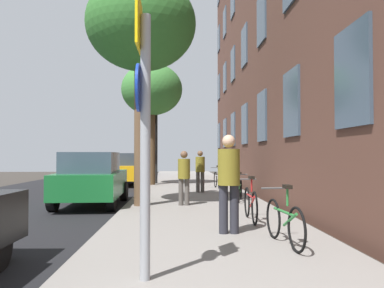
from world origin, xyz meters
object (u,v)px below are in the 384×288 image
Objects in this scene: bicycle_3 at (217,179)px; bicycle_1 at (251,203)px; pedestrian_1 at (184,174)px; car_3 at (139,165)px; car_2 at (123,169)px; sign_post at (143,117)px; tree_far at (152,90)px; traffic_light at (154,131)px; bicycle_2 at (240,189)px; tree_near at (141,26)px; car_1 at (92,178)px; pedestrian_0 at (229,177)px; bicycle_0 at (284,221)px; pedestrian_2 at (200,168)px.

bicycle_1 is at bearing -90.85° from bicycle_3.
pedestrian_1 is 17.78m from car_3.
bicycle_3 is 5.75m from car_2.
sign_post is at bearing -81.51° from car_2.
tree_far is 11.82m from bicycle_1.
pedestrian_1 is at bearing -81.37° from traffic_light.
sign_post reaches higher than bicycle_2.
tree_far is at bearing 91.33° from tree_near.
bicycle_3 is at bearing 47.87° from car_1.
bicycle_1 is 1.62m from pedestrian_0.
car_1 is (-4.30, -4.75, 0.34)m from bicycle_3.
tree_far is 3.57× the size of bicycle_2.
traffic_light is 9.11m from pedestrian_1.
pedestrian_0 is 0.45× the size of car_1.
pedestrian_0 is at bearing 127.95° from bicycle_0.
pedestrian_2 is (2.03, -4.93, -1.72)m from traffic_light.
tree_near is at bearing 133.62° from bicycle_1.
pedestrian_2 is 0.35× the size of car_2.
car_2 and car_3 have the same top height.
bicycle_0 is 0.96× the size of pedestrian_0.
pedestrian_1 is at bearing -148.88° from bicycle_2.
bicycle_1 is 0.40× the size of car_2.
car_1 is 1.02× the size of car_3.
car_2 is at bearing 120.25° from bicycle_2.
traffic_light is 8.68m from bicycle_2.
bicycle_2 is 1.06× the size of pedestrian_1.
car_3 is at bearing 101.16° from bicycle_0.
sign_post is 16.18m from car_2.
pedestrian_2 is at bearing -62.39° from tree_far.
car_1 is (-4.54, -0.20, 0.37)m from bicycle_2.
car_1 is (-3.47, -3.05, -0.19)m from pedestrian_2.
bicycle_2 is at bearing 31.12° from pedestrian_1.
traffic_light is at bearing 99.17° from pedestrian_0.
sign_post is 12.66m from bicycle_3.
bicycle_0 is at bearing -92.38° from bicycle_2.
pedestrian_0 is (-0.77, -9.73, 0.65)m from bicycle_3.
bicycle_2 is (3.18, -6.87, -4.19)m from tree_far.
bicycle_2 is 1.03× the size of pedestrian_2.
bicycle_0 is at bearing -78.44° from traffic_light.
car_1 is at bearing -177.48° from bicycle_2.
bicycle_3 is 1.09× the size of pedestrian_2.
bicycle_1 is at bearing 63.62° from sign_post.
tree_near is 4.41m from pedestrian_1.
bicycle_2 is 2.13m from pedestrian_1.
tree_far is at bearing 93.20° from sign_post.
tree_near is 1.45× the size of car_2.
bicycle_0 is 1.08× the size of pedestrian_2.
car_1 is at bearing 139.01° from bicycle_1.
bicycle_0 is 0.96× the size of bicycle_1.
tree_far is at bearing 141.70° from bicycle_3.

